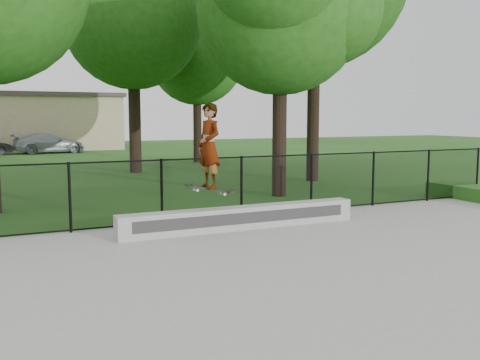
{
  "coord_description": "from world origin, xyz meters",
  "views": [
    {
      "loc": [
        -5.52,
        -5.66,
        2.49
      ],
      "look_at": [
        -0.85,
        4.2,
        1.2
      ],
      "focal_mm": 40.0,
      "sensor_mm": 36.0,
      "label": 1
    }
  ],
  "objects": [
    {
      "name": "car_c",
      "position": [
        -1.63,
        33.39,
        0.68
      ],
      "size": [
        4.53,
        2.44,
        1.37
      ],
      "primitive_type": "imported",
      "rotation": [
        0.0,
        0.0,
        1.7
      ],
      "color": "#8A959C",
      "rests_on": "ground"
    },
    {
      "name": "chainlink_fence",
      "position": [
        0.0,
        5.9,
        0.81
      ],
      "size": [
        16.06,
        0.06,
        1.5
      ],
      "color": "black",
      "rests_on": "concrete_slab"
    },
    {
      "name": "concrete_slab",
      "position": [
        0.0,
        0.0,
        0.03
      ],
      "size": [
        14.0,
        12.0,
        0.06
      ],
      "primitive_type": "cube",
      "color": "gray",
      "rests_on": "ground"
    },
    {
      "name": "grind_ledge",
      "position": [
        -0.56,
        4.7,
        0.3
      ],
      "size": [
        5.51,
        0.4,
        0.49
      ],
      "primitive_type": "cube",
      "color": "#A4A49F",
      "rests_on": "concrete_slab"
    },
    {
      "name": "distant_building",
      "position": [
        -2.0,
        38.0,
        2.16
      ],
      "size": [
        12.4,
        6.4,
        4.3
      ],
      "color": "tan",
      "rests_on": "ground"
    },
    {
      "name": "tree_row",
      "position": [
        1.02,
        14.01,
        6.61
      ],
      "size": [
        20.7,
        18.17,
        11.41
      ],
      "color": "black",
      "rests_on": "ground"
    },
    {
      "name": "skater_airborne",
      "position": [
        -1.41,
        4.49,
        1.87
      ],
      "size": [
        0.82,
        0.71,
        1.92
      ],
      "color": "black",
      "rests_on": "ground"
    },
    {
      "name": "ground",
      "position": [
        0.0,
        0.0,
        0.0
      ],
      "size": [
        100.0,
        100.0,
        0.0
      ],
      "primitive_type": "plane",
      "color": "#254B15",
      "rests_on": "ground"
    }
  ]
}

